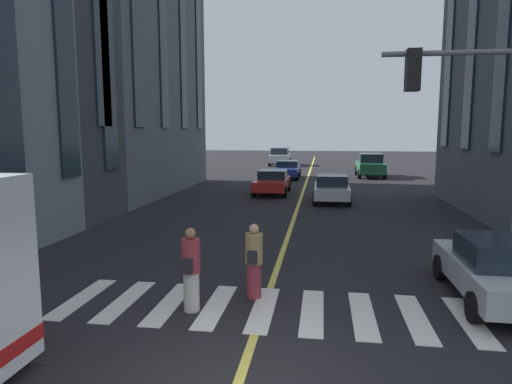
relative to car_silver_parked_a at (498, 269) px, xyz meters
name	(u,v)px	position (x,y,z in m)	size (l,w,h in m)	color
lane_centre_line	(302,195)	(15.66, 4.90, -0.70)	(80.00, 0.16, 0.01)	#D8C64C
crosswalk_marking	(263,309)	(-1.18, 4.90, -0.69)	(2.40, 8.45, 0.01)	silver
car_silver_parked_a	(498,269)	(0.00, 0.00, 0.00)	(3.90, 1.89, 1.40)	#B7BABF
car_white_parked_b	(280,156)	(38.21, 8.32, 0.27)	(4.70, 2.14, 1.88)	silver
car_blue_mid	(287,169)	(24.77, 6.46, 0.00)	(4.40, 1.95, 1.37)	navy
car_green_trailing	(370,165)	(26.80, 0.00, 0.27)	(4.70, 2.14, 1.88)	#1E6038
car_red_far	(272,182)	(16.07, 6.66, 0.00)	(4.40, 1.95, 1.37)	#B21E1E
car_silver_near	(332,188)	(13.38, 3.27, 0.00)	(3.90, 1.89, 1.40)	#B7BABF
pedestrian_near	(254,261)	(-0.58, 5.19, 0.12)	(0.50, 0.38, 1.65)	maroon
pedestrian_companion	(191,270)	(-1.48, 6.33, 0.16)	(0.50, 0.38, 1.72)	beige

